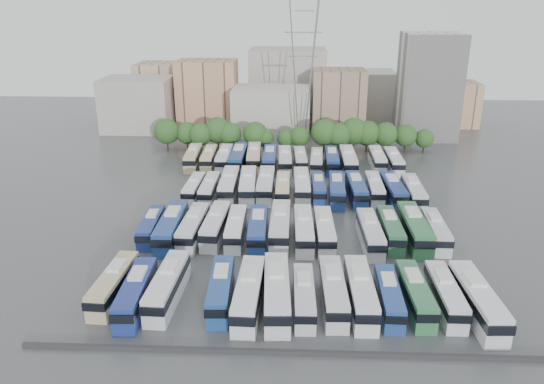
{
  "coord_description": "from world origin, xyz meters",
  "views": [
    {
      "loc": [
        0.24,
        -78.35,
        34.92
      ],
      "look_at": [
        -3.46,
        6.75,
        3.0
      ],
      "focal_mm": 35.0,
      "sensor_mm": 36.0,
      "label": 1
    }
  ],
  "objects_px": {
    "bus_r0_s2": "(168,286)",
    "bus_r1_s3": "(216,225)",
    "bus_r3_s5": "(270,159)",
    "bus_r1_s0": "(151,226)",
    "bus_r1_s13": "(435,230)",
    "bus_r0_s10": "(389,296)",
    "bus_r2_s4": "(248,185)",
    "bus_r1_s5": "(258,229)",
    "bus_r1_s10": "(370,233)",
    "bus_r0_s4": "(221,289)",
    "bus_r2_s9": "(337,189)",
    "bus_r1_s1": "(171,227)",
    "bus_r1_s6": "(280,226)",
    "bus_r3_s7": "(300,159)",
    "bus_r3_s9": "(332,160)",
    "bus_r0_s7": "(304,296)",
    "bus_r1_s7": "(304,229)",
    "bus_r1_s11": "(390,229)",
    "bus_r3_s8": "(317,161)",
    "bus_r1_s12": "(414,228)",
    "bus_r3_s4": "(254,157)",
    "bus_r3_s12": "(377,159)",
    "bus_r0_s11": "(415,294)",
    "bus_r2_s5": "(266,185)",
    "bus_r0_s1": "(136,293)",
    "bus_r2_s7": "(302,185)",
    "bus_r3_s0": "(193,157)",
    "bus_r3_s6": "(285,160)",
    "bus_r1_s8": "(324,230)",
    "bus_r2_s1": "(194,188)",
    "bus_r2_s8": "(319,188)",
    "apartment_tower": "(429,86)",
    "bus_r2_s13": "(413,192)",
    "bus_r2_s3": "(229,185)",
    "bus_r3_s3": "(238,158)",
    "bus_r0_s9": "(360,292)",
    "bus_r3_s13": "(394,161)",
    "bus_r0_s0": "(114,284)",
    "bus_r3_s2": "(224,158)",
    "bus_r0_s6": "(277,291)",
    "bus_r0_s13": "(477,300)",
    "bus_r2_s11": "(375,188)",
    "bus_r2_s6": "(283,188)",
    "bus_r1_s4": "(236,228)",
    "bus_r3_s10": "(348,160)"
  },
  "relations": [
    {
      "from": "bus_r0_s2",
      "to": "bus_r1_s13",
      "type": "relative_size",
      "value": 1.11
    },
    {
      "from": "bus_r0_s1",
      "to": "bus_r2_s7",
      "type": "height_order",
      "value": "bus_r2_s7"
    },
    {
      "from": "bus_r2_s1",
      "to": "bus_r2_s5",
      "type": "relative_size",
      "value": 0.84
    },
    {
      "from": "bus_r1_s5",
      "to": "bus_r0_s9",
      "type": "bearing_deg",
      "value": -54.08
    },
    {
      "from": "bus_r2_s5",
      "to": "bus_r3_s9",
      "type": "height_order",
      "value": "bus_r2_s5"
    },
    {
      "from": "bus_r0_s2",
      "to": "bus_r3_s4",
      "type": "xyz_separation_m",
      "value": [
        6.36,
        54.0,
        0.05
      ]
    },
    {
      "from": "bus_r1_s11",
      "to": "bus_r2_s1",
      "type": "height_order",
      "value": "bus_r1_s11"
    },
    {
      "from": "bus_r3_s6",
      "to": "bus_r2_s7",
      "type": "bearing_deg",
      "value": -80.01
    },
    {
      "from": "bus_r1_s8",
      "to": "bus_r2_s9",
      "type": "height_order",
      "value": "bus_r2_s9"
    },
    {
      "from": "bus_r1_s1",
      "to": "bus_r0_s0",
      "type": "bearing_deg",
      "value": -102.6
    },
    {
      "from": "bus_r0_s11",
      "to": "bus_r3_s4",
      "type": "xyz_separation_m",
      "value": [
        -23.16,
        54.28,
        0.22
      ]
    },
    {
      "from": "bus_r1_s1",
      "to": "bus_r1_s6",
      "type": "bearing_deg",
      "value": 3.79
    },
    {
      "from": "bus_r1_s5",
      "to": "bus_r0_s7",
      "type": "bearing_deg",
      "value": -71.3
    },
    {
      "from": "apartment_tower",
      "to": "bus_r3_s3",
      "type": "bearing_deg",
      "value": -147.89
    },
    {
      "from": "bus_r0_s4",
      "to": "bus_r2_s9",
      "type": "relative_size",
      "value": 0.96
    },
    {
      "from": "bus_r0_s10",
      "to": "bus_r1_s12",
      "type": "distance_m",
      "value": 19.92
    },
    {
      "from": "bus_r1_s3",
      "to": "bus_r1_s5",
      "type": "distance_m",
      "value": 6.62
    },
    {
      "from": "bus_r0_s2",
      "to": "bus_r3_s0",
      "type": "xyz_separation_m",
      "value": [
        -6.78,
        53.63,
        -0.08
      ]
    },
    {
      "from": "bus_r1_s12",
      "to": "bus_r2_s11",
      "type": "xyz_separation_m",
      "value": [
        -3.37,
        18.07,
        -0.3
      ]
    },
    {
      "from": "bus_r2_s8",
      "to": "bus_r1_s11",
      "type": "bearing_deg",
      "value": -61.15
    },
    {
      "from": "bus_r3_s5",
      "to": "bus_r1_s0",
      "type": "bearing_deg",
      "value": -115.86
    },
    {
      "from": "bus_r1_s11",
      "to": "bus_r3_s2",
      "type": "distance_m",
      "value": 45.97
    },
    {
      "from": "bus_r0_s0",
      "to": "bus_r3_s2",
      "type": "relative_size",
      "value": 0.97
    },
    {
      "from": "bus_r1_s6",
      "to": "bus_r2_s9",
      "type": "bearing_deg",
      "value": 60.11
    },
    {
      "from": "bus_r1_s12",
      "to": "bus_r3_s13",
      "type": "xyz_separation_m",
      "value": [
        2.96,
        34.92,
        -0.24
      ]
    },
    {
      "from": "bus_r0_s7",
      "to": "bus_r3_s7",
      "type": "distance_m",
      "value": 54.77
    },
    {
      "from": "apartment_tower",
      "to": "bus_r3_s5",
      "type": "relative_size",
      "value": 2.04
    },
    {
      "from": "bus_r3_s5",
      "to": "bus_r0_s6",
      "type": "bearing_deg",
      "value": -87.21
    },
    {
      "from": "bus_r3_s7",
      "to": "bus_r0_s0",
      "type": "bearing_deg",
      "value": -116.09
    },
    {
      "from": "bus_r0_s10",
      "to": "bus_r1_s1",
      "type": "relative_size",
      "value": 0.82
    },
    {
      "from": "bus_r2_s6",
      "to": "bus_r3_s12",
      "type": "relative_size",
      "value": 0.95
    },
    {
      "from": "bus_r3_s5",
      "to": "bus_r3_s10",
      "type": "bearing_deg",
      "value": -3.4
    },
    {
      "from": "bus_r1_s11",
      "to": "bus_r3_s8",
      "type": "distance_m",
      "value": 35.72
    },
    {
      "from": "bus_r0_s2",
      "to": "bus_r1_s3",
      "type": "height_order",
      "value": "bus_r0_s2"
    },
    {
      "from": "bus_r0_s10",
      "to": "bus_r2_s4",
      "type": "xyz_separation_m",
      "value": [
        -19.76,
        36.98,
        0.33
      ]
    },
    {
      "from": "bus_r0_s1",
      "to": "bus_r3_s6",
      "type": "relative_size",
      "value": 0.99
    },
    {
      "from": "bus_r1_s12",
      "to": "bus_r3_s4",
      "type": "height_order",
      "value": "bus_r1_s12"
    },
    {
      "from": "bus_r0_s2",
      "to": "bus_r1_s4",
      "type": "distance_m",
      "value": 18.65
    },
    {
      "from": "bus_r0_s6",
      "to": "bus_r0_s13",
      "type": "distance_m",
      "value": 23.02
    },
    {
      "from": "bus_r1_s13",
      "to": "bus_r2_s13",
      "type": "distance_m",
      "value": 15.89
    },
    {
      "from": "bus_r1_s0",
      "to": "bus_r3_s12",
      "type": "height_order",
      "value": "bus_r3_s12"
    },
    {
      "from": "bus_r0_s7",
      "to": "bus_r0_s11",
      "type": "distance_m",
      "value": 13.14
    },
    {
      "from": "bus_r1_s5",
      "to": "bus_r1_s10",
      "type": "xyz_separation_m",
      "value": [
        16.63,
        -0.81,
        0.01
      ]
    },
    {
      "from": "bus_r3_s4",
      "to": "bus_r0_s11",
      "type": "bearing_deg",
      "value": -69.45
    },
    {
      "from": "bus_r1_s1",
      "to": "bus_r1_s7",
      "type": "relative_size",
      "value": 1.07
    },
    {
      "from": "bus_r1_s3",
      "to": "bus_r3_s8",
      "type": "height_order",
      "value": "bus_r1_s3"
    },
    {
      "from": "bus_r0_s4",
      "to": "bus_r3_s7",
      "type": "height_order",
      "value": "bus_r0_s4"
    },
    {
      "from": "bus_r0_s6",
      "to": "bus_r2_s3",
      "type": "height_order",
      "value": "bus_r0_s6"
    },
    {
      "from": "bus_r2_s3",
      "to": "bus_r3_s3",
      "type": "bearing_deg",
      "value": 89.03
    },
    {
      "from": "bus_r3_s7",
      "to": "bus_r3_s9",
      "type": "bearing_deg",
      "value": -9.81
    }
  ]
}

